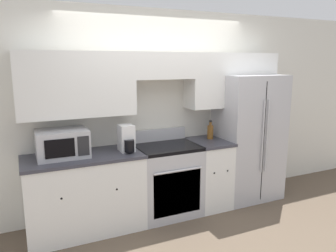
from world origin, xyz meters
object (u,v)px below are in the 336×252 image
at_px(bottle, 210,132).
at_px(refrigerator, 246,137).
at_px(microwave, 62,143).
at_px(oven_range, 167,179).

bearing_deg(bottle, refrigerator, -3.16).
xyz_separation_m(refrigerator, microwave, (-2.53, -0.00, 0.18)).
bearing_deg(bottle, oven_range, -172.88).
relative_size(microwave, bottle, 2.17).
distance_m(oven_range, bottle, 0.89).
bearing_deg(oven_range, microwave, 177.74).
relative_size(refrigerator, bottle, 6.96).
relative_size(oven_range, microwave, 1.94).
distance_m(oven_range, refrigerator, 1.35).
xyz_separation_m(oven_range, bottle, (0.69, 0.09, 0.55)).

